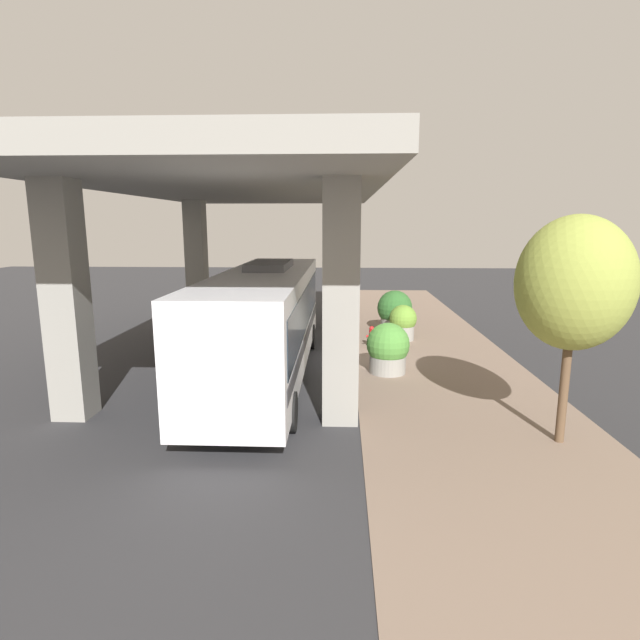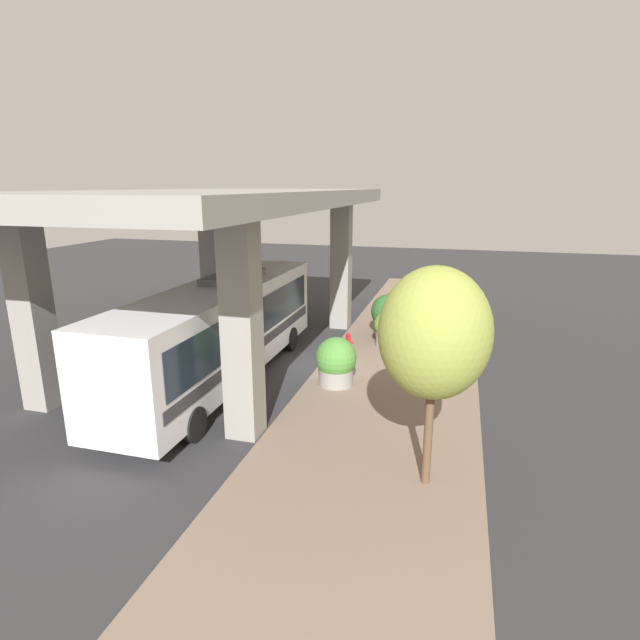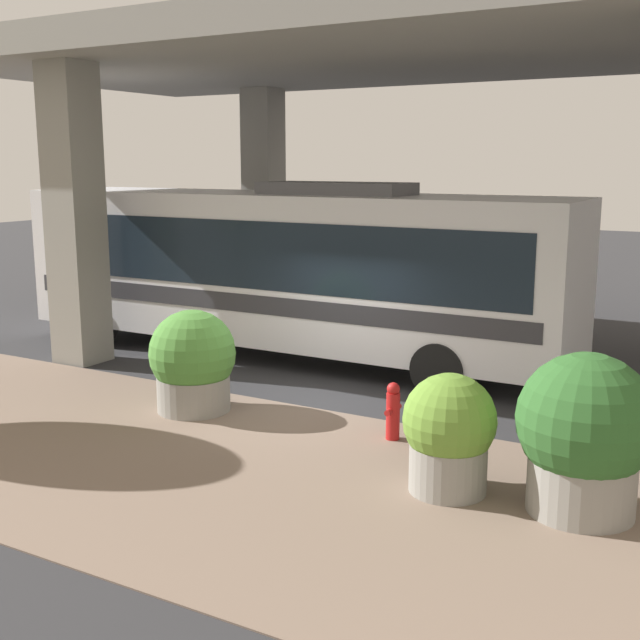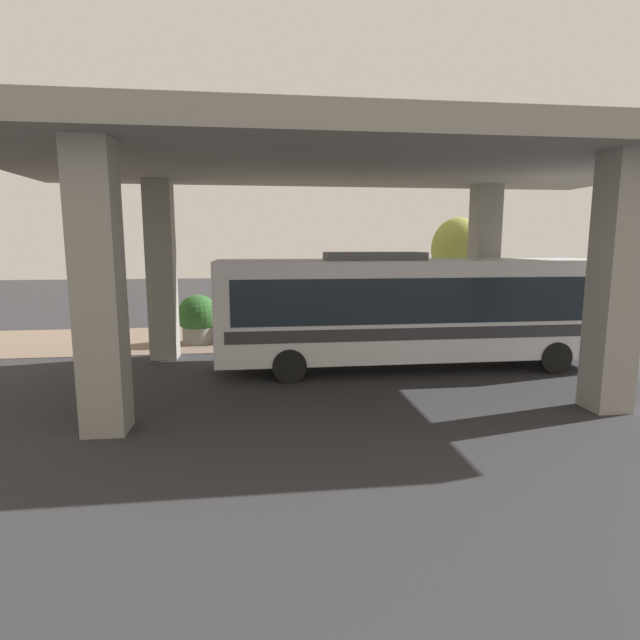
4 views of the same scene
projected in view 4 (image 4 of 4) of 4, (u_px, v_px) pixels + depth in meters
The scene contains 9 objects.
ground_plane at pixel (327, 350), 18.89m from camera, with size 80.00×80.00×0.00m, color #2D2D30.
sidewalk_strip at pixel (317, 336), 21.83m from camera, with size 6.00×40.00×0.02m.
overpass at pixel (347, 176), 14.06m from camera, with size 9.40×19.67×6.71m.
bus at pixel (411, 306), 15.97m from camera, with size 2.76×12.28×3.75m.
fire_hydrant at pixel (275, 336), 19.32m from camera, with size 0.43×0.21×0.91m.
planter_front at pixel (198, 319), 20.08m from camera, with size 1.62×1.62×1.98m.
planter_middle at pixel (362, 323), 20.04m from camera, with size 1.46×1.46×1.74m.
planter_back at pixel (239, 322), 20.51m from camera, with size 1.19×1.19×1.56m.
street_tree_near at pixel (458, 249), 23.72m from camera, with size 2.49×2.49×5.23m.
Camera 4 is at (18.31, -2.58, 4.04)m, focal length 28.00 mm.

